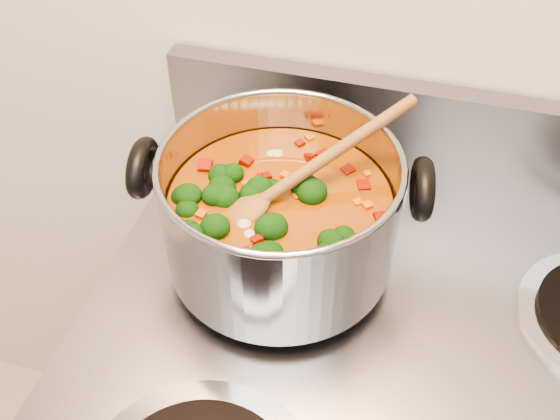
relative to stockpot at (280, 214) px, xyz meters
The scene contains 3 objects.
stockpot is the anchor object (origin of this frame).
wooden_spoon 0.04m from the stockpot, 48.21° to the left, with size 0.20×0.20×0.10m.
cooktop_crumbs 0.21m from the stockpot, 55.51° to the right, with size 0.24×0.12×0.01m.
Camera 1 is at (-0.09, 0.82, 1.50)m, focal length 40.00 mm.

